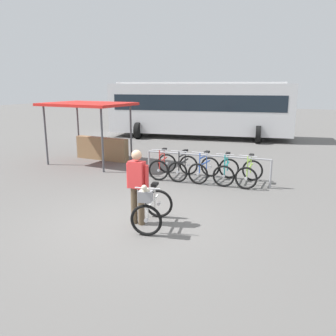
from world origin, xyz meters
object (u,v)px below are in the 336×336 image
object	(u,v)px
racked_bike_lime	(249,173)
featured_bicycle	(151,206)
racked_bike_black	(183,167)
racked_bike_teal	(226,171)
market_stall	(94,126)
racked_bike_red	(163,166)
racked_bike_blue	(204,169)
bus_distant	(200,107)
person_with_featured_bike	(137,184)

from	to	relation	value
racked_bike_lime	featured_bicycle	distance (m)	4.32
racked_bike_black	racked_bike_lime	xyz separation A→B (m)	(2.09, 0.20, -0.00)
racked_bike_black	featured_bicycle	bearing A→B (deg)	-75.93
racked_bike_teal	market_stall	xyz separation A→B (m)	(-5.48, 0.67, 1.03)
racked_bike_red	racked_bike_blue	size ratio (longest dim) A/B	1.06
racked_bike_teal	featured_bicycle	bearing A→B (deg)	-95.51
racked_bike_teal	bus_distant	distance (m)	9.45
racked_bike_black	racked_bike_lime	size ratio (longest dim) A/B	0.99
racked_bike_red	racked_bike_blue	xyz separation A→B (m)	(1.39, 0.14, 0.00)
racked_bike_red	racked_bike_teal	distance (m)	2.10
racked_bike_lime	person_with_featured_bike	bearing A→B (deg)	-109.81
racked_bike_black	featured_bicycle	distance (m)	4.10
market_stall	person_with_featured_bike	bearing A→B (deg)	-44.95
racked_bike_lime	featured_bicycle	size ratio (longest dim) A/B	0.91
racked_bike_black	racked_bike_lime	bearing A→B (deg)	5.58
racked_bike_lime	person_with_featured_bike	distance (m)	4.38
market_stall	racked_bike_black	bearing A→B (deg)	-11.16
racked_bike_red	bus_distant	world-z (taller)	bus_distant
featured_bicycle	bus_distant	bearing A→B (deg)	106.47
bus_distant	market_stall	bearing A→B (deg)	-100.13
racked_bike_lime	person_with_featured_bike	size ratio (longest dim) A/B	0.70
racked_bike_red	racked_bike_lime	size ratio (longest dim) A/B	1.05
racked_bike_blue	market_stall	xyz separation A→B (m)	(-4.78, 0.74, 1.03)
person_with_featured_bike	racked_bike_black	bearing A→B (deg)	99.00
racked_bike_teal	person_with_featured_bike	distance (m)	4.13
racked_bike_teal	racked_bike_blue	bearing A→B (deg)	-174.42
featured_bicycle	racked_bike_lime	bearing A→B (deg)	75.35
racked_bike_blue	racked_bike_lime	world-z (taller)	same
racked_bike_blue	bus_distant	world-z (taller)	bus_distant
racked_bike_red	racked_bike_blue	bearing A→B (deg)	5.58
market_stall	bus_distant	bearing A→B (deg)	79.87
racked_bike_lime	bus_distant	world-z (taller)	bus_distant
racked_bike_black	market_stall	world-z (taller)	market_stall
racked_bike_blue	featured_bicycle	size ratio (longest dim) A/B	0.90
person_with_featured_bike	market_stall	xyz separation A→B (m)	(-4.70, 4.69, 0.49)
racked_bike_black	market_stall	size ratio (longest dim) A/B	0.36
racked_bike_red	bus_distant	size ratio (longest dim) A/B	0.12
racked_bike_blue	person_with_featured_bike	size ratio (longest dim) A/B	0.69
racked_bike_lime	market_stall	xyz separation A→B (m)	(-6.18, 0.60, 1.03)
racked_bike_lime	bus_distant	distance (m)	9.72
featured_bicycle	person_with_featured_bike	world-z (taller)	person_with_featured_bike
bus_distant	racked_bike_lime	bearing A→B (deg)	-60.10
racked_bike_blue	market_stall	bearing A→B (deg)	171.23
racked_bike_black	racked_bike_red	bearing A→B (deg)	-174.42
racked_bike_red	person_with_featured_bike	xyz separation A→B (m)	(1.31, -3.82, 0.54)
racked_bike_teal	person_with_featured_bike	world-z (taller)	person_with_featured_bike
bus_distant	racked_bike_red	bearing A→B (deg)	-76.87
racked_bike_lime	bus_distant	bearing A→B (deg)	119.90
racked_bike_red	bus_distant	bearing A→B (deg)	103.13
person_with_featured_bike	bus_distant	size ratio (longest dim) A/B	0.16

